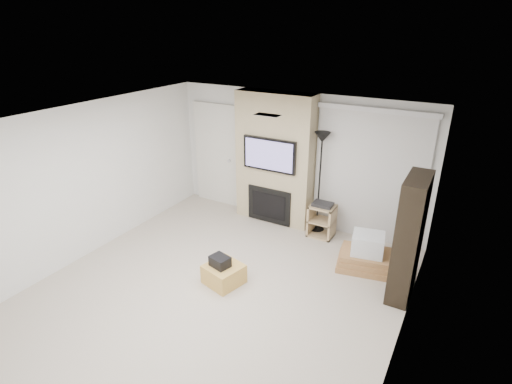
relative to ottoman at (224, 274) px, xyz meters
The scene contains 16 objects.
floor 0.31m from the ottoman, 83.65° to the right, with size 5.00×5.50×0.00m, color #BDB0A0.
ceiling 2.37m from the ottoman, 83.65° to the right, with size 5.00×5.50×0.00m, color white.
wall_back 2.72m from the ottoman, 89.31° to the left, with size 5.00×2.50×0.00m, color white.
wall_front 3.21m from the ottoman, 89.44° to the right, with size 5.00×2.50×0.00m, color white.
wall_left 2.72m from the ottoman, behind, with size 5.50×2.50×0.00m, color white.
wall_right 2.77m from the ottoman, ahead, with size 5.50×2.50×0.00m, color white.
hvac_vent 2.44m from the ottoman, 51.13° to the left, with size 0.35×0.18×0.01m, color silver.
ottoman is the anchor object (origin of this frame).
black_bag 0.24m from the ottoman, 141.56° to the right, with size 0.28×0.22×0.16m, color black.
fireplace_wall 2.54m from the ottoman, 98.02° to the left, with size 1.50×0.47×2.50m.
entry_door 3.15m from the ottoman, 125.88° to the left, with size 1.02×0.11×2.14m.
vertical_blinds 3.04m from the ottoman, 59.55° to the left, with size 1.98×0.10×2.37m.
floor_lamp 2.68m from the ottoman, 74.75° to the left, with size 0.28×0.28×1.90m.
av_stand 2.23m from the ottoman, 70.21° to the left, with size 0.45×0.38×0.66m.
box_stack 2.28m from the ottoman, 39.93° to the left, with size 0.99×0.82×0.59m.
bookshelf 2.70m from the ottoman, 24.14° to the left, with size 0.30×0.80×1.80m.
Camera 1 is at (2.85, -3.87, 3.64)m, focal length 28.00 mm.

